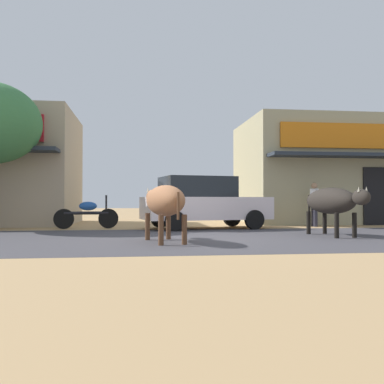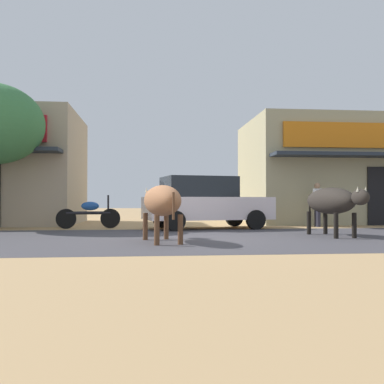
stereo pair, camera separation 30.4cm
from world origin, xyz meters
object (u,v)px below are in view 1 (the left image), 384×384
Objects in this scene: parked_motorcycle at (87,214)px; cow_near_brown at (164,201)px; pedestrian_by_shop at (314,201)px; parked_hatchback_car at (203,202)px; cow_far_dark at (332,201)px.

parked_motorcycle is 0.80× the size of cow_near_brown.
parked_hatchback_car is at bearing -171.65° from pedestrian_by_shop.
cow_far_dark is (2.77, -3.29, 0.03)m from parked_hatchback_car.
pedestrian_by_shop is (1.17, 3.87, -0.00)m from cow_far_dark.
parked_motorcycle is at bearing 149.88° from cow_far_dark.
cow_far_dark is at bearing -49.96° from parked_hatchback_car.
cow_far_dark is (6.42, -3.72, 0.40)m from parked_motorcycle.
parked_hatchback_car is 4.54m from cow_near_brown.
parked_hatchback_car is at bearing 70.72° from cow_near_brown.
pedestrian_by_shop is at bearing 1.12° from parked_motorcycle.
pedestrian_by_shop is at bearing 41.81° from cow_near_brown.
cow_far_dark is at bearing -106.80° from pedestrian_by_shop.
pedestrian_by_shop reaches higher than parked_motorcycle.
parked_motorcycle is 7.43m from cow_far_dark.
parked_hatchback_car is 1.67× the size of cow_near_brown.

